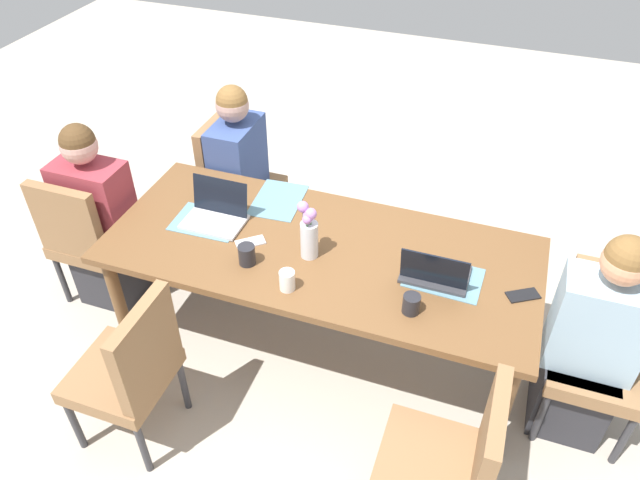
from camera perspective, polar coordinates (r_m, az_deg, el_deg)
name	(u,v)px	position (r m, az deg, el deg)	size (l,w,h in m)	color
ground_plane	(320,344)	(3.58, 0.00, -9.87)	(10.00, 10.00, 0.00)	#B2A899
dining_table	(320,258)	(3.10, 0.00, -1.75)	(2.21, 0.94, 0.74)	brown
chair_near_left_near	(234,178)	(4.05, -8.16, 5.81)	(0.44, 0.44, 0.90)	olive
person_near_left_near	(240,182)	(3.96, -7.60, 5.49)	(0.36, 0.40, 1.19)	#2D2D33
chair_head_right_left_mid	(87,235)	(3.78, -21.22, 0.47)	(0.44, 0.44, 0.90)	olive
person_head_right_left_mid	(103,226)	(3.77, -19.94, 1.28)	(0.40, 0.36, 1.19)	#2D2D33
chair_head_left_left_far	(600,345)	(3.21, 25.04, -9.00)	(0.44, 0.44, 0.90)	olive
person_head_left_left_far	(588,349)	(3.13, 24.11, -9.44)	(0.40, 0.36, 1.19)	#2D2D33
chair_far_right_near	(452,460)	(2.62, 12.42, -19.74)	(0.44, 0.44, 0.90)	olive
chair_far_right_mid	(131,367)	(2.96, -17.48, -11.47)	(0.44, 0.44, 0.90)	olive
flower_vase	(309,232)	(2.92, -1.08, 0.79)	(0.11, 0.09, 0.31)	silver
placemat_near_left_near	(278,200)	(3.39, -3.99, 3.81)	(0.36, 0.26, 0.00)	slate
placemat_head_right_left_mid	(207,221)	(3.28, -10.64, 1.74)	(0.36, 0.26, 0.00)	slate
placemat_head_left_left_far	(444,278)	(2.94, 11.65, -3.52)	(0.36, 0.26, 0.00)	slate
laptop_head_right_left_mid	(216,214)	(3.25, -9.83, 2.48)	(0.32, 0.22, 0.21)	silver
laptop_head_left_left_far	(435,273)	(2.90, 10.84, -3.06)	(0.32, 0.22, 0.21)	#38383D
coffee_mug_near_left	(247,255)	(2.95, -6.96, -1.40)	(0.08, 0.08, 0.11)	#232328
coffee_mug_near_right	(411,304)	(2.73, 8.66, -6.02)	(0.08, 0.08, 0.09)	#232328
coffee_mug_centre_left	(287,280)	(2.80, -3.14, -3.85)	(0.07, 0.07, 0.10)	white
phone_black	(523,295)	(2.95, 18.71, -4.99)	(0.15, 0.07, 0.01)	black
phone_silver	(250,242)	(3.10, -6.63, -0.22)	(0.15, 0.07, 0.01)	silver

